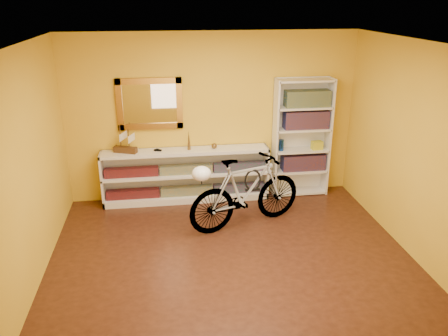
{
  "coord_description": "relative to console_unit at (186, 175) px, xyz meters",
  "views": [
    {
      "loc": [
        -0.77,
        -4.76,
        3.07
      ],
      "look_at": [
        0.0,
        0.7,
        0.95
      ],
      "focal_mm": 35.99,
      "sensor_mm": 36.0,
      "label": 1
    }
  ],
  "objects": [
    {
      "name": "bicycle",
      "position": [
        0.78,
        -0.96,
        0.09
      ],
      "size": [
        1.01,
        1.82,
        1.04
      ],
      "primitive_type": "imported",
      "rotation": [
        0.0,
        0.0,
        1.9
      ],
      "color": "silver",
      "rests_on": "floor"
    },
    {
      "name": "back_wall",
      "position": [
        0.44,
        0.19,
        0.88
      ],
      "size": [
        4.5,
        0.01,
        2.6
      ],
      "primitive_type": "cube",
      "color": "gold",
      "rests_on": "ground"
    },
    {
      "name": "cd_row_lower",
      "position": [
        0.0,
        -0.02,
        -0.26
      ],
      "size": [
        2.5,
        0.13,
        0.14
      ],
      "primitive_type": "cube",
      "color": "black",
      "rests_on": "console_unit"
    },
    {
      "name": "book_row_b",
      "position": [
        1.9,
        0.03,
        0.83
      ],
      "size": [
        0.7,
        0.22,
        0.28
      ],
      "primitive_type": "cube",
      "color": "maroon",
      "rests_on": "bookcase"
    },
    {
      "name": "book_row_c",
      "position": [
        1.9,
        0.03,
        1.16
      ],
      "size": [
        0.7,
        0.22,
        0.25
      ],
      "primitive_type": "cube",
      "color": "navy",
      "rests_on": "bookcase"
    },
    {
      "name": "ceiling",
      "position": [
        0.44,
        -1.81,
        2.18
      ],
      "size": [
        4.5,
        4.0,
        0.01
      ],
      "primitive_type": "cube",
      "color": "silver",
      "rests_on": "ground"
    },
    {
      "name": "helmet",
      "position": [
        0.14,
        -1.18,
        0.49
      ],
      "size": [
        0.26,
        0.24,
        0.19
      ],
      "primitive_type": "ellipsoid",
      "color": "white",
      "rests_on": "bicycle"
    },
    {
      "name": "floor",
      "position": [
        0.44,
        -1.81,
        -0.43
      ],
      "size": [
        4.5,
        4.0,
        0.01
      ],
      "primitive_type": "cube",
      "color": "black",
      "rests_on": "ground"
    },
    {
      "name": "bronze_ornament",
      "position": [
        0.06,
        0.0,
        0.58
      ],
      "size": [
        0.05,
        0.05,
        0.31
      ],
      "primitive_type": "cone",
      "color": "brown",
      "rests_on": "console_unit"
    },
    {
      "name": "yellow_bag",
      "position": [
        2.1,
        -0.01,
        0.41
      ],
      "size": [
        0.18,
        0.13,
        0.13
      ],
      "primitive_type": "cube",
      "rotation": [
        0.0,
        0.0,
        0.1
      ],
      "color": "gold",
      "rests_on": "bookcase"
    },
    {
      "name": "cd_row_upper",
      "position": [
        0.0,
        -0.02,
        0.11
      ],
      "size": [
        2.5,
        0.13,
        0.14
      ],
      "primitive_type": "cube",
      "color": "navy",
      "rests_on": "console_unit"
    },
    {
      "name": "u_lock",
      "position": [
        0.88,
        -0.93,
        0.25
      ],
      "size": [
        0.23,
        0.03,
        0.23
      ],
      "primitive_type": "torus",
      "rotation": [
        1.57,
        0.0,
        0.0
      ],
      "color": "black",
      "rests_on": "bicycle"
    },
    {
      "name": "book_row_a",
      "position": [
        1.9,
        0.03,
        0.12
      ],
      "size": [
        0.7,
        0.22,
        0.26
      ],
      "primitive_type": "cube",
      "color": "maroon",
      "rests_on": "bookcase"
    },
    {
      "name": "travel_mug",
      "position": [
        1.52,
        0.01,
        0.43
      ],
      "size": [
        0.08,
        0.08,
        0.18
      ],
      "primitive_type": "cylinder",
      "color": "navy",
      "rests_on": "bookcase"
    },
    {
      "name": "red_tin",
      "position": [
        1.65,
        0.06,
        1.12
      ],
      "size": [
        0.17,
        0.17,
        0.17
      ],
      "primitive_type": "cube",
      "rotation": [
        0.0,
        0.0,
        -0.36
      ],
      "color": "maroon",
      "rests_on": "bookcase"
    },
    {
      "name": "right_wall",
      "position": [
        2.7,
        -1.81,
        0.88
      ],
      "size": [
        0.01,
        4.0,
        2.6
      ],
      "primitive_type": "cube",
      "color": "gold",
      "rests_on": "ground"
    },
    {
      "name": "gilt_mirror",
      "position": [
        -0.51,
        0.15,
        1.12
      ],
      "size": [
        0.98,
        0.06,
        0.78
      ],
      "primitive_type": "cube",
      "color": "#8F5D1A",
      "rests_on": "back_wall"
    },
    {
      "name": "decorative_orb",
      "position": [
        0.45,
        0.0,
        0.47
      ],
      "size": [
        0.09,
        0.09,
        0.09
      ],
      "primitive_type": "sphere",
      "color": "brown",
      "rests_on": "console_unit"
    },
    {
      "name": "console_unit",
      "position": [
        0.0,
        0.0,
        0.0
      ],
      "size": [
        2.6,
        0.35,
        0.85
      ],
      "primitive_type": null,
      "color": "silver",
      "rests_on": "floor"
    },
    {
      "name": "toy_car",
      "position": [
        -0.42,
        0.0,
        0.43
      ],
      "size": [
        0.0,
        0.0,
        0.0
      ],
      "primitive_type": "imported",
      "rotation": [
        0.0,
        0.0,
        1.35
      ],
      "color": "black",
      "rests_on": "console_unit"
    },
    {
      "name": "bookcase",
      "position": [
        1.85,
        0.03,
        0.52
      ],
      "size": [
        0.9,
        0.3,
        1.9
      ],
      "primitive_type": null,
      "color": "silver",
      "rests_on": "floor"
    },
    {
      "name": "wall_socket",
      "position": [
        1.34,
        0.17,
        -0.17
      ],
      "size": [
        0.09,
        0.02,
        0.09
      ],
      "primitive_type": "cube",
      "color": "silver",
      "rests_on": "back_wall"
    },
    {
      "name": "left_wall",
      "position": [
        -1.81,
        -1.81,
        0.88
      ],
      "size": [
        0.01,
        4.0,
        2.6
      ],
      "primitive_type": "cube",
      "color": "gold",
      "rests_on": "ground"
    },
    {
      "name": "model_ship",
      "position": [
        -0.9,
        0.0,
        0.63
      ],
      "size": [
        0.38,
        0.25,
        0.42
      ],
      "primitive_type": null,
      "rotation": [
        0.0,
        0.0,
        -0.38
      ],
      "color": "#3A2310",
      "rests_on": "console_unit"
    }
  ]
}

